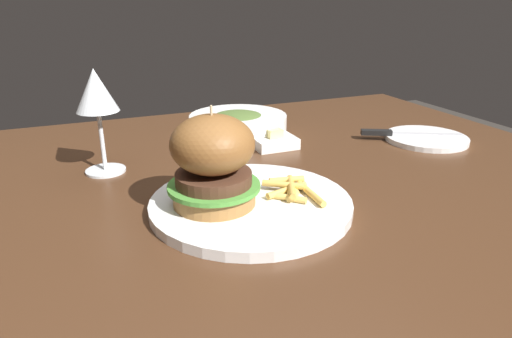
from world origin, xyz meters
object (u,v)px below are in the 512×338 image
wine_glass (96,95)px  table_knife (401,134)px  bread_plate (426,138)px  main_plate (251,204)px  burger_sandwich (213,161)px  soup_bowl (238,124)px  butter_dish (274,141)px

wine_glass → table_knife: bearing=-4.7°
bread_plate → table_knife: bearing=153.0°
main_plate → table_knife: 0.43m
burger_sandwich → bread_plate: size_ratio=0.83×
wine_glass → soup_bowl: bearing=21.9°
main_plate → soup_bowl: size_ratio=1.38×
table_knife → bread_plate: bearing=-27.0°
table_knife → wine_glass: bearing=175.3°
burger_sandwich → bread_plate: 0.51m
table_knife → butter_dish: 0.26m
burger_sandwich → butter_dish: bearing=49.6°
table_knife → burger_sandwich: bearing=-159.3°
main_plate → bread_plate: 0.46m
burger_sandwich → butter_dish: 0.30m
main_plate → bread_plate: (0.44, 0.15, -0.00)m
main_plate → butter_dish: size_ratio=3.44×
bread_plate → wine_glass: bearing=173.5°
table_knife → butter_dish: size_ratio=2.30×
burger_sandwich → table_knife: size_ratio=0.73×
bread_plate → butter_dish: butter_dish is taller
burger_sandwich → butter_dish: size_ratio=1.67×
wine_glass → butter_dish: wine_glass is taller
wine_glass → soup_bowl: (0.27, 0.11, -0.10)m
bread_plate → burger_sandwich: bearing=-163.4°
soup_bowl → wine_glass: bearing=-158.1°
butter_dish → burger_sandwich: bearing=-130.4°
burger_sandwich → wine_glass: size_ratio=0.79×
soup_bowl → burger_sandwich: bearing=-115.5°
wine_glass → bread_plate: size_ratio=1.05×
bread_plate → table_knife: 0.05m
bread_plate → butter_dish: bearing=165.2°
bread_plate → soup_bowl: soup_bowl is taller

